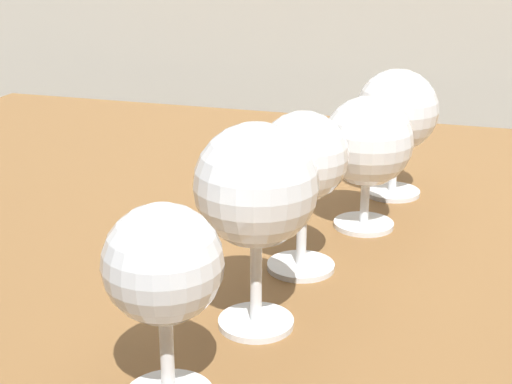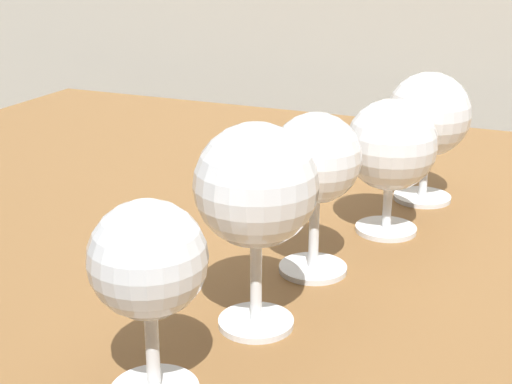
{
  "view_description": "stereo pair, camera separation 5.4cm",
  "coord_description": "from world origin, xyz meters",
  "px_view_note": "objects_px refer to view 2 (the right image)",
  "views": [
    {
      "loc": [
        0.26,
        -0.71,
        1.02
      ],
      "look_at": [
        0.11,
        -0.22,
        0.84
      ],
      "focal_mm": 52.73,
      "sensor_mm": 36.0,
      "label": 1
    },
    {
      "loc": [
        0.31,
        -0.69,
        1.02
      ],
      "look_at": [
        0.11,
        -0.22,
        0.84
      ],
      "focal_mm": 52.73,
      "sensor_mm": 36.0,
      "label": 2
    }
  ],
  "objects_px": {
    "wine_glass_cabernet": "(148,266)",
    "wine_glass_chardonnay": "(316,162)",
    "wine_glass_pinot": "(391,148)",
    "wine_glass_port": "(428,117)",
    "wine_glass_amber": "(256,189)"
  },
  "relations": [
    {
      "from": "wine_glass_cabernet",
      "to": "wine_glass_pinot",
      "type": "distance_m",
      "value": 0.34
    },
    {
      "from": "wine_glass_cabernet",
      "to": "wine_glass_chardonnay",
      "type": "distance_m",
      "value": 0.22
    },
    {
      "from": "wine_glass_amber",
      "to": "wine_glass_pinot",
      "type": "bearing_deg",
      "value": 78.7
    },
    {
      "from": "wine_glass_cabernet",
      "to": "wine_glass_chardonnay",
      "type": "height_order",
      "value": "wine_glass_chardonnay"
    },
    {
      "from": "wine_glass_chardonnay",
      "to": "wine_glass_port",
      "type": "height_order",
      "value": "same"
    },
    {
      "from": "wine_glass_pinot",
      "to": "wine_glass_port",
      "type": "relative_size",
      "value": 0.94
    },
    {
      "from": "wine_glass_port",
      "to": "wine_glass_chardonnay",
      "type": "bearing_deg",
      "value": -102.85
    },
    {
      "from": "wine_glass_amber",
      "to": "wine_glass_port",
      "type": "distance_m",
      "value": 0.34
    },
    {
      "from": "wine_glass_chardonnay",
      "to": "wine_glass_pinot",
      "type": "distance_m",
      "value": 0.12
    },
    {
      "from": "wine_glass_amber",
      "to": "wine_glass_pinot",
      "type": "height_order",
      "value": "wine_glass_amber"
    },
    {
      "from": "wine_glass_amber",
      "to": "wine_glass_chardonnay",
      "type": "relative_size",
      "value": 1.11
    },
    {
      "from": "wine_glass_pinot",
      "to": "wine_glass_port",
      "type": "height_order",
      "value": "wine_glass_port"
    },
    {
      "from": "wine_glass_cabernet",
      "to": "wine_glass_pinot",
      "type": "xyz_separation_m",
      "value": [
        0.07,
        0.33,
        -0.01
      ]
    },
    {
      "from": "wine_glass_amber",
      "to": "wine_glass_chardonnay",
      "type": "distance_m",
      "value": 0.11
    },
    {
      "from": "wine_glass_cabernet",
      "to": "wine_glass_port",
      "type": "distance_m",
      "value": 0.45
    }
  ]
}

